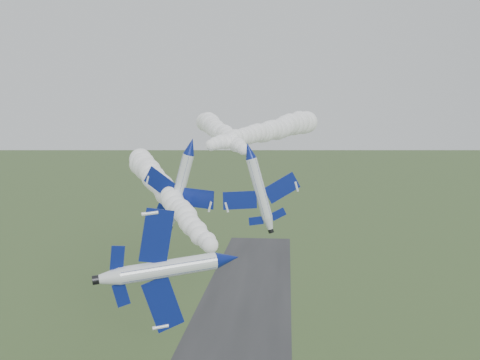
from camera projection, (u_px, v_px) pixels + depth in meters
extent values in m
cylinder|color=white|center=(227.00, 259.00, 52.21)|extent=(5.32, 9.14, 1.76)
cone|color=navy|center=(247.00, 274.00, 46.74)|extent=(2.59, 2.92, 1.76)
cone|color=white|center=(212.00, 247.00, 57.48)|extent=(2.41, 2.52, 1.76)
cylinder|color=black|center=(209.00, 244.00, 58.52)|extent=(1.08, 0.96, 0.89)
ellipsoid|color=black|center=(241.00, 264.00, 50.17)|extent=(2.35, 3.36, 1.18)
cube|color=navy|center=(221.00, 225.00, 52.58)|extent=(1.55, 2.62, 5.04)
cube|color=navy|center=(226.00, 289.00, 53.40)|extent=(1.55, 2.62, 5.04)
cube|color=navy|center=(213.00, 232.00, 56.33)|extent=(0.74, 1.21, 2.19)
cube|color=navy|center=(216.00, 265.00, 56.77)|extent=(0.74, 1.21, 2.19)
cube|color=navy|center=(228.00, 247.00, 56.75)|extent=(2.92, 2.58, 0.31)
cylinder|color=white|center=(191.00, 146.00, 77.47)|extent=(5.13, 9.57, 2.10)
cone|color=navy|center=(169.00, 148.00, 72.11)|extent=(2.80, 3.02, 2.10)
cone|color=white|center=(209.00, 145.00, 82.64)|extent=(2.65, 2.60, 2.10)
cylinder|color=black|center=(213.00, 145.00, 83.65)|extent=(1.23, 0.99, 1.06)
ellipsoid|color=black|center=(183.00, 143.00, 75.15)|extent=(2.40, 3.51, 1.40)
cube|color=navy|center=(175.00, 140.00, 79.55)|extent=(5.58, 4.20, 1.66)
cube|color=navy|center=(213.00, 155.00, 77.09)|extent=(5.58, 4.20, 1.66)
cube|color=navy|center=(196.00, 142.00, 82.38)|extent=(2.46, 1.89, 0.76)
cube|color=navy|center=(216.00, 149.00, 81.07)|extent=(2.46, 1.89, 0.76)
cube|color=navy|center=(208.00, 136.00, 81.16)|extent=(1.40, 1.97, 2.39)
cylinder|color=white|center=(249.00, 151.00, 75.76)|extent=(3.91, 9.07, 1.95)
cone|color=navy|center=(256.00, 153.00, 70.25)|extent=(2.42, 2.70, 1.95)
cone|color=white|center=(244.00, 149.00, 81.06)|extent=(2.33, 2.29, 1.95)
cylinder|color=black|center=(243.00, 149.00, 82.10)|extent=(1.10, 0.84, 0.99)
ellipsoid|color=black|center=(251.00, 147.00, 73.44)|extent=(1.95, 3.25, 1.30)
cube|color=navy|center=(227.00, 158.00, 76.28)|extent=(5.17, 3.54, 1.44)
cube|color=navy|center=(269.00, 146.00, 76.95)|extent=(5.17, 3.54, 1.44)
cube|color=navy|center=(234.00, 152.00, 79.95)|extent=(2.27, 1.60, 0.66)
cube|color=navy|center=(255.00, 146.00, 80.31)|extent=(2.27, 1.60, 0.66)
cube|color=navy|center=(242.00, 141.00, 79.69)|extent=(1.11, 1.81, 2.27)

